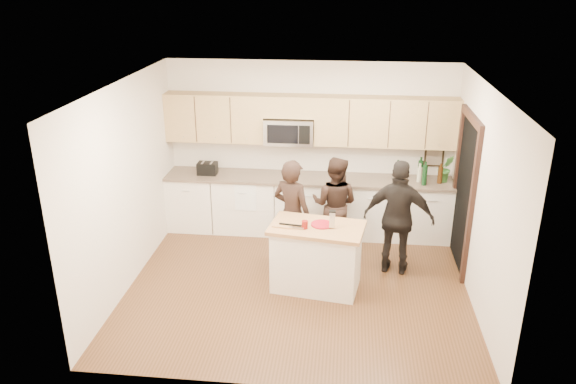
# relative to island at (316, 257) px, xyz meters

# --- Properties ---
(floor) EXTENTS (4.50, 4.50, 0.00)m
(floor) POSITION_rel_island_xyz_m (-0.24, 0.02, -0.45)
(floor) COLOR brown
(floor) RESTS_ON ground
(room_shell) EXTENTS (4.52, 4.02, 2.71)m
(room_shell) POSITION_rel_island_xyz_m (-0.24, 0.02, 1.28)
(room_shell) COLOR beige
(room_shell) RESTS_ON ground
(back_cabinetry) EXTENTS (4.50, 0.66, 0.94)m
(back_cabinetry) POSITION_rel_island_xyz_m (-0.24, 1.71, 0.02)
(back_cabinetry) COLOR silver
(back_cabinetry) RESTS_ON ground
(upper_cabinetry) EXTENTS (4.50, 0.33, 0.75)m
(upper_cabinetry) POSITION_rel_island_xyz_m (-0.21, 1.85, 1.39)
(upper_cabinetry) COLOR tan
(upper_cabinetry) RESTS_ON ground
(microwave) EXTENTS (0.76, 0.41, 0.40)m
(microwave) POSITION_rel_island_xyz_m (-0.55, 1.81, 1.20)
(microwave) COLOR silver
(microwave) RESTS_ON ground
(doorway) EXTENTS (0.06, 1.25, 2.20)m
(doorway) POSITION_rel_island_xyz_m (1.99, 0.92, 0.70)
(doorway) COLOR black
(doorway) RESTS_ON ground
(framed_picture) EXTENTS (0.30, 0.03, 0.38)m
(framed_picture) POSITION_rel_island_xyz_m (1.71, 2.00, 0.83)
(framed_picture) COLOR black
(framed_picture) RESTS_ON ground
(dish_towel) EXTENTS (0.34, 0.60, 0.48)m
(dish_towel) POSITION_rel_island_xyz_m (-1.19, 1.52, 0.35)
(dish_towel) COLOR white
(dish_towel) RESTS_ON ground
(island) EXTENTS (1.29, 0.87, 0.90)m
(island) POSITION_rel_island_xyz_m (0.00, 0.00, 0.00)
(island) COLOR silver
(island) RESTS_ON ground
(red_plate) EXTENTS (0.28, 0.28, 0.02)m
(red_plate) POSITION_rel_island_xyz_m (0.06, 0.04, 0.45)
(red_plate) COLOR maroon
(red_plate) RESTS_ON island
(box_grater) EXTENTS (0.09, 0.06, 0.23)m
(box_grater) POSITION_rel_island_xyz_m (0.19, -0.04, 0.58)
(box_grater) COLOR silver
(box_grater) RESTS_ON red_plate
(drink_glass) EXTENTS (0.08, 0.08, 0.11)m
(drink_glass) POSITION_rel_island_xyz_m (-0.15, -0.09, 0.50)
(drink_glass) COLOR maroon
(drink_glass) RESTS_ON island
(cutting_board) EXTENTS (0.28, 0.19, 0.02)m
(cutting_board) POSITION_rel_island_xyz_m (-0.44, -0.05, 0.45)
(cutting_board) COLOR #A97046
(cutting_board) RESTS_ON island
(tongs) EXTENTS (0.29, 0.07, 0.02)m
(tongs) POSITION_rel_island_xyz_m (-0.34, -0.05, 0.47)
(tongs) COLOR black
(tongs) RESTS_ON cutting_board
(knife) EXTENTS (0.20, 0.05, 0.01)m
(knife) POSITION_rel_island_xyz_m (-0.26, -0.12, 0.47)
(knife) COLOR silver
(knife) RESTS_ON cutting_board
(toaster) EXTENTS (0.31, 0.21, 0.19)m
(toaster) POSITION_rel_island_xyz_m (-1.85, 1.69, 0.58)
(toaster) COLOR black
(toaster) RESTS_ON back_cabinetry
(bottle_cluster) EXTENTS (0.71, 0.35, 0.37)m
(bottle_cluster) POSITION_rel_island_xyz_m (1.49, 1.70, 0.65)
(bottle_cluster) COLOR black
(bottle_cluster) RESTS_ON back_cabinetry
(orchid) EXTENTS (0.26, 0.23, 0.43)m
(orchid) POSITION_rel_island_xyz_m (1.86, 1.74, 0.70)
(orchid) COLOR #38752F
(orchid) RESTS_ON back_cabinetry
(woman_left) EXTENTS (0.69, 0.61, 1.60)m
(woman_left) POSITION_rel_island_xyz_m (-0.38, 0.55, 0.35)
(woman_left) COLOR black
(woman_left) RESTS_ON ground
(woman_center) EXTENTS (0.82, 0.71, 1.46)m
(woman_center) POSITION_rel_island_xyz_m (0.20, 1.15, 0.28)
(woman_center) COLOR black
(woman_center) RESTS_ON ground
(woman_right) EXTENTS (1.02, 0.57, 1.64)m
(woman_right) POSITION_rel_island_xyz_m (1.09, 0.55, 0.37)
(woman_right) COLOR black
(woman_right) RESTS_ON ground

